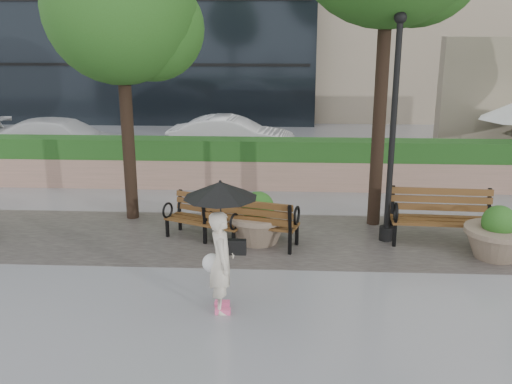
{
  "coord_description": "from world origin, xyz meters",
  "views": [
    {
      "loc": [
        -0.27,
        -8.2,
        4.26
      ],
      "look_at": [
        -0.85,
        2.71,
        1.1
      ],
      "focal_mm": 40.0,
      "sensor_mm": 36.0,
      "label": 1
    }
  ],
  "objects_px": {
    "lamppost": "(392,145)",
    "pedestrian": "(221,234)",
    "bench_3": "(441,228)",
    "car_left": "(64,141)",
    "bench_1": "(206,227)",
    "car_right": "(232,138)",
    "planter_right": "(497,238)",
    "planter_left": "(258,223)",
    "bench_2": "(251,231)"
  },
  "relations": [
    {
      "from": "lamppost",
      "to": "pedestrian",
      "type": "xyz_separation_m",
      "value": [
        -3.07,
        -3.17,
        -0.77
      ]
    },
    {
      "from": "bench_3",
      "to": "pedestrian",
      "type": "xyz_separation_m",
      "value": [
        -4.16,
        -3.06,
        0.93
      ]
    },
    {
      "from": "car_left",
      "to": "bench_1",
      "type": "bearing_deg",
      "value": -138.57
    },
    {
      "from": "lamppost",
      "to": "car_left",
      "type": "relative_size",
      "value": 0.92
    },
    {
      "from": "car_right",
      "to": "pedestrian",
      "type": "distance_m",
      "value": 10.79
    },
    {
      "from": "bench_1",
      "to": "lamppost",
      "type": "bearing_deg",
      "value": 26.49
    },
    {
      "from": "bench_3",
      "to": "planter_right",
      "type": "xyz_separation_m",
      "value": [
        0.86,
        -0.72,
        0.08
      ]
    },
    {
      "from": "bench_1",
      "to": "planter_left",
      "type": "height_order",
      "value": "planter_left"
    },
    {
      "from": "planter_right",
      "to": "planter_left",
      "type": "bearing_deg",
      "value": 172.63
    },
    {
      "from": "bench_1",
      "to": "lamppost",
      "type": "relative_size",
      "value": 0.39
    },
    {
      "from": "bench_2",
      "to": "car_left",
      "type": "relative_size",
      "value": 0.4
    },
    {
      "from": "bench_1",
      "to": "car_left",
      "type": "bearing_deg",
      "value": 153.44
    },
    {
      "from": "bench_2",
      "to": "bench_3",
      "type": "relative_size",
      "value": 0.96
    },
    {
      "from": "bench_3",
      "to": "car_right",
      "type": "distance_m",
      "value": 9.17
    },
    {
      "from": "planter_left",
      "to": "lamppost",
      "type": "xyz_separation_m",
      "value": [
        2.65,
        0.24,
        1.6
      ]
    },
    {
      "from": "planter_left",
      "to": "lamppost",
      "type": "distance_m",
      "value": 3.11
    },
    {
      "from": "planter_left",
      "to": "bench_3",
      "type": "bearing_deg",
      "value": 1.96
    },
    {
      "from": "car_left",
      "to": "planter_left",
      "type": "bearing_deg",
      "value": -133.78
    },
    {
      "from": "lamppost",
      "to": "pedestrian",
      "type": "distance_m",
      "value": 4.48
    },
    {
      "from": "car_left",
      "to": "planter_right",
      "type": "bearing_deg",
      "value": -121.39
    },
    {
      "from": "bench_1",
      "to": "car_left",
      "type": "distance_m",
      "value": 8.72
    },
    {
      "from": "planter_left",
      "to": "pedestrian",
      "type": "height_order",
      "value": "pedestrian"
    },
    {
      "from": "bench_2",
      "to": "planter_right",
      "type": "distance_m",
      "value": 4.76
    },
    {
      "from": "bench_2",
      "to": "planter_right",
      "type": "relative_size",
      "value": 1.62
    },
    {
      "from": "bench_3",
      "to": "car_right",
      "type": "relative_size",
      "value": 0.49
    },
    {
      "from": "bench_1",
      "to": "car_left",
      "type": "relative_size",
      "value": 0.36
    },
    {
      "from": "pedestrian",
      "to": "car_right",
      "type": "bearing_deg",
      "value": -3.79
    },
    {
      "from": "lamppost",
      "to": "bench_1",
      "type": "bearing_deg",
      "value": -177.58
    },
    {
      "from": "planter_right",
      "to": "car_left",
      "type": "height_order",
      "value": "car_left"
    },
    {
      "from": "car_right",
      "to": "car_left",
      "type": "bearing_deg",
      "value": 103.44
    },
    {
      "from": "pedestrian",
      "to": "bench_2",
      "type": "bearing_deg",
      "value": -13.89
    },
    {
      "from": "bench_2",
      "to": "planter_left",
      "type": "distance_m",
      "value": 0.25
    },
    {
      "from": "bench_2",
      "to": "pedestrian",
      "type": "height_order",
      "value": "pedestrian"
    },
    {
      "from": "planter_right",
      "to": "bench_3",
      "type": "bearing_deg",
      "value": 139.79
    },
    {
      "from": "planter_left",
      "to": "pedestrian",
      "type": "xyz_separation_m",
      "value": [
        -0.42,
        -2.93,
        0.83
      ]
    },
    {
      "from": "planter_right",
      "to": "car_right",
      "type": "xyz_separation_m",
      "value": [
        -5.84,
        8.41,
        0.3
      ]
    },
    {
      "from": "pedestrian",
      "to": "planter_right",
      "type": "bearing_deg",
      "value": -73.21
    },
    {
      "from": "planter_left",
      "to": "pedestrian",
      "type": "bearing_deg",
      "value": -98.1
    },
    {
      "from": "planter_right",
      "to": "lamppost",
      "type": "distance_m",
      "value": 2.66
    },
    {
      "from": "bench_1",
      "to": "planter_right",
      "type": "height_order",
      "value": "planter_right"
    },
    {
      "from": "car_left",
      "to": "lamppost",
      "type": "bearing_deg",
      "value": -123.3
    },
    {
      "from": "planter_left",
      "to": "planter_right",
      "type": "xyz_separation_m",
      "value": [
        4.6,
        -0.59,
        -0.01
      ]
    },
    {
      "from": "bench_1",
      "to": "car_right",
      "type": "xyz_separation_m",
      "value": [
        -0.16,
        7.74,
        0.44
      ]
    },
    {
      "from": "planter_right",
      "to": "pedestrian",
      "type": "height_order",
      "value": "pedestrian"
    },
    {
      "from": "pedestrian",
      "to": "bench_3",
      "type": "bearing_deg",
      "value": -61.86
    },
    {
      "from": "pedestrian",
      "to": "planter_left",
      "type": "bearing_deg",
      "value": -16.3
    },
    {
      "from": "car_right",
      "to": "pedestrian",
      "type": "bearing_deg",
      "value": -172.75
    },
    {
      "from": "bench_3",
      "to": "pedestrian",
      "type": "relative_size",
      "value": 1.01
    },
    {
      "from": "bench_1",
      "to": "car_right",
      "type": "distance_m",
      "value": 7.75
    },
    {
      "from": "car_right",
      "to": "lamppost",
      "type": "bearing_deg",
      "value": -149.96
    }
  ]
}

